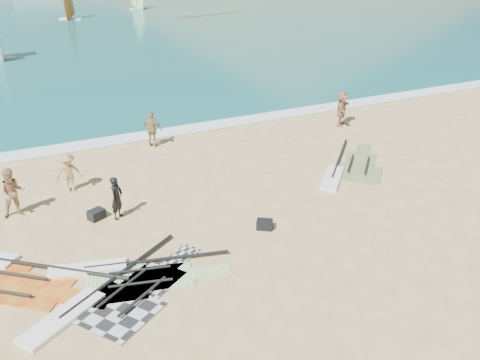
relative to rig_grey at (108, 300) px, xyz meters
name	(u,v)px	position (x,y,z in m)	size (l,w,h in m)	color
ground	(274,270)	(4.61, -0.64, -0.05)	(300.00, 300.00, 0.00)	#E3CC85
surf_line	(148,136)	(4.61, 11.66, -0.05)	(300.00, 1.20, 0.04)	white
rig_grey	(108,300)	(0.00, 0.00, 0.00)	(5.49, 4.15, 0.20)	#252527
rig_green	(124,274)	(0.68, 0.98, 0.00)	(5.12, 2.60, 0.20)	#61C933
rig_orange	(347,169)	(10.71, 4.23, 0.00)	(4.67, 4.38, 0.20)	orange
rig_red	(0,273)	(-2.48, 2.54, 0.00)	(5.22, 5.21, 0.20)	#B32111
gear_bag_near	(96,214)	(0.68, 4.59, 0.12)	(0.53, 0.38, 0.34)	black
gear_bag_far	(265,224)	(5.47, 1.56, 0.10)	(0.51, 0.36, 0.31)	black
person_wetsuit	(117,198)	(1.37, 4.36, 0.70)	(0.55, 0.36, 1.50)	black
beachgoer_left	(13,193)	(-1.73, 5.98, 0.82)	(0.85, 0.66, 1.75)	#A97C59
beachgoer_mid	(69,173)	(0.28, 7.13, 0.71)	(0.98, 0.56, 1.51)	#9D8055
beachgoer_back	(152,129)	(4.43, 10.24, 0.76)	(0.95, 0.39, 1.61)	#A07B4C
beachgoer_right	(342,108)	(13.74, 8.96, 0.82)	(1.62, 0.52, 1.75)	#B87658
windsurfer_centre	(69,7)	(7.81, 51.24, 1.26)	(2.51, 2.69, 4.51)	white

